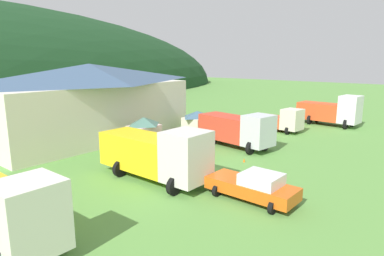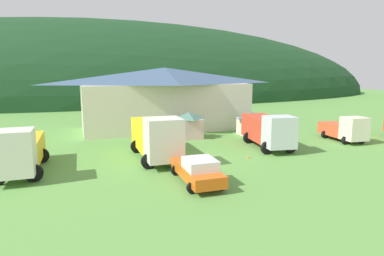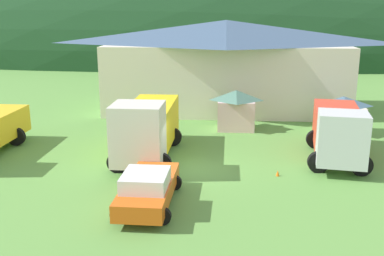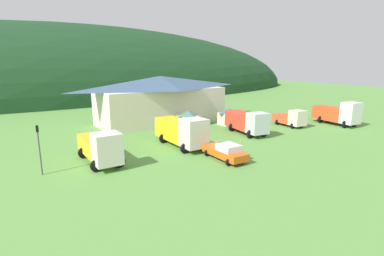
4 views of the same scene
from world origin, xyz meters
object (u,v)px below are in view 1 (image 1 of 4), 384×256
object	(u,v)px
depot_building	(91,101)
play_shed_cream	(197,122)
traffic_cone_near_pickup	(244,162)
heavy_rig_striped	(7,210)
tow_truck_silver	(238,129)
heavy_rig_white	(332,111)
flatbed_truck_yellow	(157,153)
service_pickup_orange	(254,186)
play_shed_pink	(144,132)
light_truck_cream	(282,120)

from	to	relation	value
depot_building	play_shed_cream	size ratio (longest dim) A/B	7.24
depot_building	play_shed_cream	distance (m)	10.80
traffic_cone_near_pickup	heavy_rig_striped	bearing A→B (deg)	173.84
tow_truck_silver	traffic_cone_near_pickup	world-z (taller)	tow_truck_silver
heavy_rig_white	traffic_cone_near_pickup	distance (m)	19.17
play_shed_cream	flatbed_truck_yellow	world-z (taller)	flatbed_truck_yellow
flatbed_truck_yellow	service_pickup_orange	distance (m)	6.56
play_shed_pink	heavy_rig_striped	distance (m)	16.26
play_shed_pink	heavy_rig_white	bearing A→B (deg)	-24.92
play_shed_pink	heavy_rig_striped	world-z (taller)	heavy_rig_striped
light_truck_cream	service_pickup_orange	bearing A→B (deg)	-64.62
depot_building	play_shed_pink	world-z (taller)	depot_building
traffic_cone_near_pickup	depot_building	bearing A→B (deg)	99.55
tow_truck_silver	service_pickup_orange	world-z (taller)	tow_truck_silver
heavy_rig_striped	traffic_cone_near_pickup	world-z (taller)	heavy_rig_striped
depot_building	flatbed_truck_yellow	bearing A→B (deg)	-108.10
heavy_rig_striped	play_shed_pink	bearing A→B (deg)	117.07
heavy_rig_striped	light_truck_cream	world-z (taller)	heavy_rig_striped
play_shed_cream	light_truck_cream	bearing A→B (deg)	-41.81
heavy_rig_white	service_pickup_orange	bearing A→B (deg)	-77.66
depot_building	traffic_cone_near_pickup	size ratio (longest dim) A/B	34.49
traffic_cone_near_pickup	heavy_rig_white	bearing A→B (deg)	-2.08
heavy_rig_striped	traffic_cone_near_pickup	distance (m)	16.60
depot_building	heavy_rig_striped	bearing A→B (deg)	-134.91
heavy_rig_striped	light_truck_cream	bearing A→B (deg)	91.86
light_truck_cream	play_shed_pink	bearing A→B (deg)	-109.41
heavy_rig_white	flatbed_truck_yellow	bearing A→B (deg)	-91.97
flatbed_truck_yellow	heavy_rig_white	distance (m)	26.20
depot_building	heavy_rig_striped	world-z (taller)	depot_building
play_shed_pink	traffic_cone_near_pickup	world-z (taller)	play_shed_pink
depot_building	tow_truck_silver	bearing A→B (deg)	-64.55
light_truck_cream	heavy_rig_white	xyz separation A→B (m)	(6.91, -3.14, 0.53)
light_truck_cream	heavy_rig_white	bearing A→B (deg)	71.25
service_pickup_orange	light_truck_cream	bearing A→B (deg)	111.07
depot_building	traffic_cone_near_pickup	world-z (taller)	depot_building
depot_building	flatbed_truck_yellow	size ratio (longest dim) A/B	2.53
play_shed_pink	heavy_rig_striped	size ratio (longest dim) A/B	0.37
traffic_cone_near_pickup	play_shed_pink	bearing A→B (deg)	101.78
play_shed_pink	light_truck_cream	world-z (taller)	play_shed_pink
heavy_rig_striped	flatbed_truck_yellow	bearing A→B (deg)	94.29
flatbed_truck_yellow	service_pickup_orange	bearing A→B (deg)	10.34
flatbed_truck_yellow	service_pickup_orange	xyz separation A→B (m)	(1.09, -6.39, -0.99)
play_shed_pink	service_pickup_orange	size ratio (longest dim) A/B	0.53
play_shed_pink	service_pickup_orange	distance (m)	13.64
play_shed_cream	traffic_cone_near_pickup	size ratio (longest dim) A/B	4.77
flatbed_truck_yellow	traffic_cone_near_pickup	world-z (taller)	flatbed_truck_yellow
flatbed_truck_yellow	play_shed_cream	bearing A→B (deg)	117.84
depot_building	heavy_rig_striped	xyz separation A→B (m)	(-13.80, -13.84, -2.15)
heavy_rig_white	traffic_cone_near_pickup	world-z (taller)	heavy_rig_white
play_shed_cream	heavy_rig_striped	bearing A→B (deg)	-162.40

